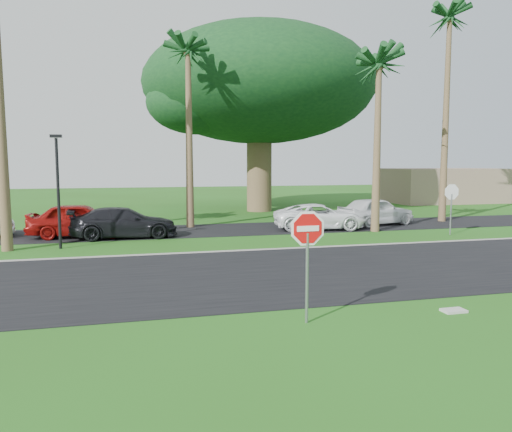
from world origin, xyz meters
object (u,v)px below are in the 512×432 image
at_px(car_red, 80,220).
at_px(stop_sign_near, 307,243).
at_px(car_dark, 124,223).
at_px(car_minivan, 320,217).
at_px(car_pickup, 376,211).
at_px(stop_sign_far, 451,199).

bearing_deg(car_red, stop_sign_near, -153.98).
xyz_separation_m(car_red, car_dark, (1.99, -0.73, -0.10)).
xyz_separation_m(car_minivan, car_pickup, (3.72, 0.91, 0.12)).
height_order(stop_sign_near, car_pickup, stop_sign_near).
xyz_separation_m(car_dark, car_pickup, (13.70, 1.41, 0.07)).
xyz_separation_m(stop_sign_near, car_pickup, (9.71, 15.27, -0.99)).
xyz_separation_m(stop_sign_near, car_red, (-5.97, 14.60, -0.97)).
height_order(car_red, car_pickup, car_red).
xyz_separation_m(stop_sign_far, car_dark, (-15.48, 2.86, -1.06)).
distance_m(car_dark, car_pickup, 13.77).
relative_size(stop_sign_far, car_red, 0.55).
xyz_separation_m(car_red, car_pickup, (15.69, 0.68, -0.02)).
height_order(car_minivan, car_pickup, car_pickup).
distance_m(car_dark, car_minivan, 9.99).
distance_m(car_red, car_pickup, 15.70).
bearing_deg(stop_sign_far, stop_sign_near, 43.73).
bearing_deg(stop_sign_near, car_minivan, 67.34).
xyz_separation_m(stop_sign_far, car_minivan, (-5.51, 3.36, -1.11)).
bearing_deg(car_pickup, stop_sign_far, -172.30).
height_order(stop_sign_far, car_pickup, stop_sign_far).
relative_size(car_dark, car_pickup, 1.07).
bearing_deg(car_red, car_minivan, -87.36).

